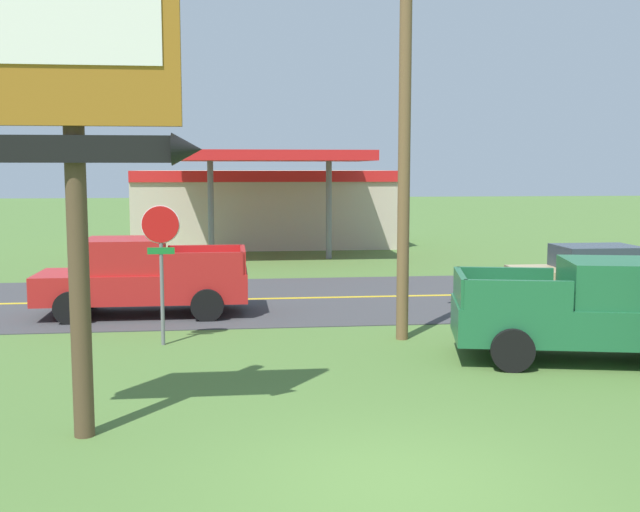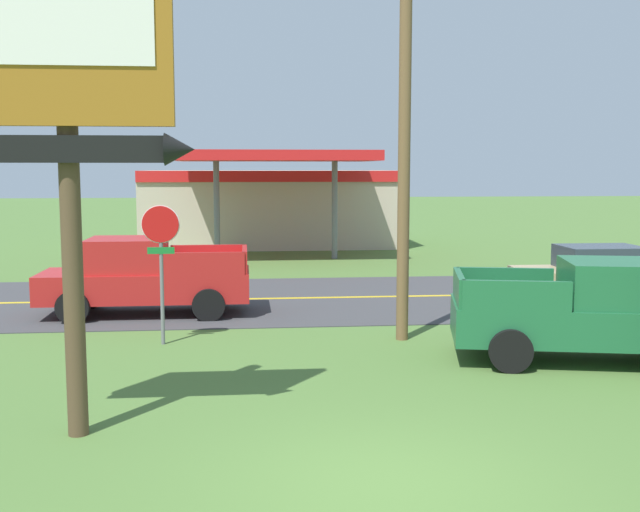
{
  "view_description": "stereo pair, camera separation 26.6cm",
  "coord_description": "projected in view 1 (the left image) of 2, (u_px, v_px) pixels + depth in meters",
  "views": [
    {
      "loc": [
        -1.91,
        -8.53,
        3.71
      ],
      "look_at": [
        0.0,
        8.0,
        1.8
      ],
      "focal_mm": 43.06,
      "sensor_mm": 36.0,
      "label": 1
    },
    {
      "loc": [
        -1.65,
        -8.56,
        3.71
      ],
      "look_at": [
        0.0,
        8.0,
        1.8
      ],
      "focal_mm": 43.06,
      "sensor_mm": 36.0,
      "label": 2
    }
  ],
  "objects": [
    {
      "name": "ground_plane",
      "position": [
        398.0,
        484.0,
        9.06
      ],
      "size": [
        180.0,
        180.0,
        0.0
      ],
      "primitive_type": "plane",
      "color": "#4C7033"
    },
    {
      "name": "gas_station",
      "position": [
        264.0,
        205.0,
        36.75
      ],
      "size": [
        12.0,
        11.5,
        4.4
      ],
      "color": "beige",
      "rests_on": "ground"
    },
    {
      "name": "stop_sign",
      "position": [
        161.0,
        250.0,
        15.94
      ],
      "size": [
        0.8,
        0.08,
        2.95
      ],
      "color": "slate",
      "rests_on": "ground"
    },
    {
      "name": "road_asphalt",
      "position": [
        300.0,
        298.0,
        21.89
      ],
      "size": [
        140.0,
        8.0,
        0.02
      ],
      "primitive_type": "cube",
      "color": "#3D3D3F",
      "rests_on": "ground"
    },
    {
      "name": "utility_pole",
      "position": [
        405.0,
        101.0,
        16.15
      ],
      "size": [
        1.76,
        0.26,
        9.66
      ],
      "color": "brown",
      "rests_on": "ground"
    },
    {
      "name": "pickup_green_parked_on_lawn",
      "position": [
        594.0,
        311.0,
        14.77
      ],
      "size": [
        5.5,
        3.05,
        1.96
      ],
      "color": "#1E6038",
      "rests_on": "ground"
    },
    {
      "name": "car_tan_far_lane",
      "position": [
        592.0,
        275.0,
        20.7
      ],
      "size": [
        4.2,
        2.0,
        1.64
      ],
      "color": "tan",
      "rests_on": "ground"
    },
    {
      "name": "road_centre_line",
      "position": [
        300.0,
        298.0,
        21.88
      ],
      "size": [
        126.0,
        0.2,
        0.01
      ],
      "primitive_type": "cube",
      "color": "gold",
      "rests_on": "road_asphalt"
    },
    {
      "name": "pickup_red_on_road",
      "position": [
        141.0,
        278.0,
        19.32
      ],
      "size": [
        5.2,
        2.24,
        1.96
      ],
      "color": "red",
      "rests_on": "ground"
    },
    {
      "name": "motel_sign",
      "position": [
        75.0,
        93.0,
        10.02
      ],
      "size": [
        3.13,
        0.54,
        6.83
      ],
      "color": "brown",
      "rests_on": "ground"
    }
  ]
}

